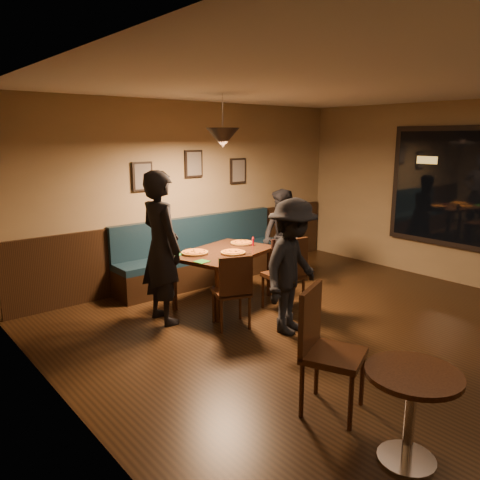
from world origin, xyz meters
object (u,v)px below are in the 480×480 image
at_px(diner_right, 283,238).
at_px(soda_glass, 273,244).
at_px(cafe_chair_far, 334,352).
at_px(chair_near_right, 283,273).
at_px(tabasco_bottle, 253,241).
at_px(chair_near_left, 231,290).
at_px(diner_front, 292,267).
at_px(booth_bench, 205,251).
at_px(cafe_table, 410,417).
at_px(dining_table, 224,277).
at_px(diner_left, 161,248).

xyz_separation_m(diner_right, soda_glass, (-0.57, -0.38, 0.06)).
height_order(diner_right, cafe_chair_far, diner_right).
bearing_deg(diner_right, soda_glass, -53.76).
relative_size(chair_near_right, tabasco_bottle, 7.48).
xyz_separation_m(chair_near_left, diner_front, (0.44, -0.58, 0.34)).
distance_m(chair_near_left, tabasco_bottle, 1.25).
relative_size(diner_right, soda_glass, 11.08).
xyz_separation_m(booth_bench, cafe_table, (-1.41, -4.40, -0.15)).
distance_m(dining_table, cafe_chair_far, 2.85).
distance_m(dining_table, chair_near_left, 0.85).
height_order(chair_near_left, soda_glass, chair_near_left).
bearing_deg(tabasco_bottle, soda_glass, -75.38).
bearing_deg(soda_glass, dining_table, 150.84).
xyz_separation_m(soda_glass, tabasco_bottle, (-0.09, 0.33, -0.00)).
relative_size(chair_near_left, chair_near_right, 0.91).
relative_size(booth_bench, diner_right, 2.01).
relative_size(dining_table, tabasco_bottle, 10.27).
distance_m(dining_table, diner_front, 1.36).
bearing_deg(chair_near_left, booth_bench, 84.77).
bearing_deg(diner_left, diner_front, -140.76).
bearing_deg(chair_near_right, diner_right, 51.45).
bearing_deg(booth_bench, chair_near_right, -88.33).
xyz_separation_m(diner_front, soda_glass, (0.62, 0.95, 0.01)).
height_order(booth_bench, diner_left, diner_left).
height_order(diner_front, cafe_chair_far, diner_front).
xyz_separation_m(dining_table, diner_front, (-0.01, -1.30, 0.43)).
distance_m(dining_table, tabasco_bottle, 0.68).
height_order(dining_table, chair_near_right, chair_near_right).
xyz_separation_m(dining_table, tabasco_bottle, (0.52, -0.01, 0.44)).
relative_size(diner_left, diner_right, 1.26).
height_order(diner_left, soda_glass, diner_left).
bearing_deg(diner_left, cafe_chair_far, -177.76).
relative_size(diner_front, cafe_table, 2.29).
xyz_separation_m(booth_bench, diner_front, (-0.39, -2.26, 0.29)).
xyz_separation_m(tabasco_bottle, cafe_table, (-1.56, -3.42, -0.46)).
bearing_deg(booth_bench, cafe_chair_far, -109.94).
height_order(diner_right, diner_front, diner_front).
bearing_deg(dining_table, booth_bench, 53.52).
relative_size(booth_bench, dining_table, 2.18).
distance_m(dining_table, chair_near_right, 0.85).
height_order(diner_left, tabasco_bottle, diner_left).
bearing_deg(cafe_chair_far, chair_near_right, -148.59).
bearing_deg(dining_table, diner_right, -12.87).
distance_m(booth_bench, chair_near_right, 1.69).
xyz_separation_m(diner_left, tabasco_bottle, (1.51, 0.03, -0.14)).
xyz_separation_m(dining_table, chair_near_right, (0.43, -0.72, 0.13)).
relative_size(diner_left, soda_glass, 13.98).
bearing_deg(cafe_chair_far, dining_table, -132.89).
bearing_deg(diner_right, diner_front, -39.29).
distance_m(cafe_table, cafe_chair_far, 0.78).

